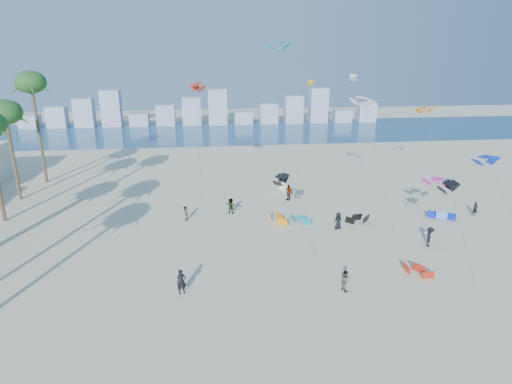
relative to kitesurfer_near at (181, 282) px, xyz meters
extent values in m
plane|color=beige|center=(3.61, -6.54, -0.96)|extent=(220.00, 220.00, 0.00)
plane|color=navy|center=(3.61, 65.46, -0.95)|extent=(220.00, 220.00, 0.00)
imported|color=black|center=(0.00, 0.00, 0.00)|extent=(0.80, 0.63, 1.92)
imported|color=gray|center=(12.05, -0.95, -0.15)|extent=(0.84, 0.94, 1.62)
imported|color=black|center=(14.97, 10.27, -0.09)|extent=(0.94, 0.71, 1.74)
imported|color=gray|center=(11.64, 19.35, 0.00)|extent=(1.00, 1.21, 1.93)
imported|color=black|center=(22.06, 5.42, -0.04)|extent=(1.22, 1.37, 1.85)
imported|color=gray|center=(4.59, 15.81, -0.09)|extent=(1.62, 1.32, 1.74)
imported|color=black|center=(30.83, 12.08, -0.19)|extent=(0.59, 0.42, 1.54)
imported|color=gray|center=(-0.32, 14.31, -0.19)|extent=(0.61, 0.77, 1.53)
cylinder|color=#595959|center=(9.94, 5.60, 2.36)|extent=(2.78, 3.02, 6.65)
cylinder|color=#595959|center=(18.78, 10.43, 5.33)|extent=(2.25, 5.79, 12.58)
cylinder|color=#595959|center=(29.71, 6.47, 2.76)|extent=(2.32, 4.47, 7.45)
cylinder|color=#595959|center=(1.38, 17.01, 5.84)|extent=(0.17, 5.04, 13.60)
cylinder|color=#595959|center=(13.74, 21.63, 5.84)|extent=(2.52, 4.54, 13.61)
cylinder|color=#595959|center=(23.80, 8.22, 1.54)|extent=(1.79, 3.24, 5.01)
cylinder|color=#595959|center=(11.23, 25.41, 8.04)|extent=(0.10, 3.17, 18.00)
cylinder|color=#595959|center=(29.62, 19.67, 4.26)|extent=(1.54, 4.64, 10.44)
cylinder|color=#595959|center=(21.07, -0.75, 2.75)|extent=(1.34, 3.47, 7.44)
cylinder|color=#595959|center=(24.11, 30.98, 5.95)|extent=(2.07, 2.05, 13.83)
cylinder|color=brown|center=(-20.40, 23.46, 4.26)|extent=(0.40, 0.40, 10.43)
ellipsoid|color=#1D5420|center=(-20.40, 23.46, 9.47)|extent=(3.80, 3.80, 2.85)
cylinder|color=brown|center=(-19.73, 30.46, 5.66)|extent=(0.40, 0.40, 13.24)
ellipsoid|color=#1D5420|center=(-19.73, 30.46, 12.28)|extent=(3.80, 3.80, 2.85)
cube|color=#9EADBF|center=(-38.39, 75.46, 0.54)|extent=(4.40, 3.00, 3.00)
cube|color=#9EADBF|center=(-32.19, 75.46, 1.44)|extent=(4.40, 3.00, 4.80)
cube|color=#9EADBF|center=(-25.99, 75.46, 2.34)|extent=(4.40, 3.00, 6.60)
cube|color=#9EADBF|center=(-19.79, 75.46, 3.24)|extent=(4.40, 3.00, 8.40)
cube|color=#9EADBF|center=(-13.59, 75.46, 0.54)|extent=(4.40, 3.00, 3.00)
cube|color=#9EADBF|center=(-7.39, 75.46, 1.44)|extent=(4.40, 3.00, 4.80)
cube|color=#9EADBF|center=(-1.19, 75.46, 2.34)|extent=(4.40, 3.00, 6.60)
cube|color=#9EADBF|center=(5.01, 75.46, 3.24)|extent=(4.40, 3.00, 8.40)
cube|color=#9EADBF|center=(11.21, 75.46, 0.54)|extent=(4.40, 3.00, 3.00)
cube|color=#9EADBF|center=(17.41, 75.46, 1.44)|extent=(4.40, 3.00, 4.80)
cube|color=#9EADBF|center=(23.61, 75.46, 2.34)|extent=(4.40, 3.00, 6.60)
cube|color=#9EADBF|center=(29.81, 75.46, 3.24)|extent=(4.40, 3.00, 8.40)
cube|color=#9EADBF|center=(36.01, 75.46, 0.54)|extent=(4.40, 3.00, 3.00)
cube|color=#9EADBF|center=(42.21, 75.46, 1.44)|extent=(4.40, 3.00, 4.80)
camera|label=1|loc=(2.27, -27.70, 16.06)|focal=29.69mm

